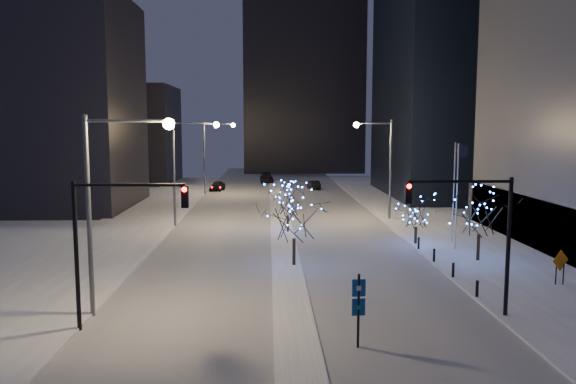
{
  "coord_description": "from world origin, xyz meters",
  "views": [
    {
      "loc": [
        -1.2,
        -25.46,
        9.46
      ],
      "look_at": [
        0.13,
        12.23,
        5.0
      ],
      "focal_mm": 35.0,
      "sensor_mm": 36.0,
      "label": 1
    }
  ],
  "objects_px": {
    "street_lamp_east": "(382,156)",
    "holiday_tree_plaza_near": "(480,211)",
    "holiday_tree_median_far": "(288,201)",
    "street_lamp_w_mid": "(185,158)",
    "wayfinding_sign": "(359,303)",
    "holiday_tree_plaza_far": "(416,212)",
    "car_near": "(217,186)",
    "car_far": "(267,178)",
    "car_mid": "(314,185)",
    "holiday_tree_median_near": "(294,215)",
    "traffic_signal_east": "(478,223)",
    "construction_sign": "(560,264)",
    "traffic_signal_west": "(110,229)",
    "street_lamp_w_far": "(212,147)",
    "street_lamp_w_near": "(110,187)"
  },
  "relations": [
    {
      "from": "car_near",
      "to": "holiday_tree_plaza_near",
      "type": "bearing_deg",
      "value": -54.56
    },
    {
      "from": "car_mid",
      "to": "holiday_tree_plaza_far",
      "type": "bearing_deg",
      "value": 89.09
    },
    {
      "from": "street_lamp_w_mid",
      "to": "street_lamp_east",
      "type": "bearing_deg",
      "value": 8.96
    },
    {
      "from": "traffic_signal_west",
      "to": "holiday_tree_median_far",
      "type": "xyz_separation_m",
      "value": [
        8.94,
        23.43,
        -1.84
      ]
    },
    {
      "from": "car_mid",
      "to": "wayfinding_sign",
      "type": "height_order",
      "value": "wayfinding_sign"
    },
    {
      "from": "street_lamp_w_mid",
      "to": "car_mid",
      "type": "xyz_separation_m",
      "value": [
        14.51,
        30.98,
        -5.84
      ]
    },
    {
      "from": "construction_sign",
      "to": "street_lamp_east",
      "type": "bearing_deg",
      "value": 80.1
    },
    {
      "from": "holiday_tree_median_near",
      "to": "holiday_tree_plaza_far",
      "type": "relative_size",
      "value": 1.35
    },
    {
      "from": "car_mid",
      "to": "wayfinding_sign",
      "type": "relative_size",
      "value": 1.23
    },
    {
      "from": "holiday_tree_plaza_near",
      "to": "wayfinding_sign",
      "type": "xyz_separation_m",
      "value": [
        -10.78,
        -14.85,
        -1.62
      ]
    },
    {
      "from": "holiday_tree_plaza_near",
      "to": "traffic_signal_east",
      "type": "bearing_deg",
      "value": -111.42
    },
    {
      "from": "car_mid",
      "to": "holiday_tree_plaza_near",
      "type": "xyz_separation_m",
      "value": [
        7.82,
        -45.63,
        2.95
      ]
    },
    {
      "from": "wayfinding_sign",
      "to": "holiday_tree_plaza_far",
      "type": "bearing_deg",
      "value": 64.05
    },
    {
      "from": "street_lamp_east",
      "to": "car_mid",
      "type": "xyz_separation_m",
      "value": [
        -4.51,
        27.98,
        -5.79
      ]
    },
    {
      "from": "car_far",
      "to": "holiday_tree_median_near",
      "type": "height_order",
      "value": "holiday_tree_median_near"
    },
    {
      "from": "street_lamp_w_far",
      "to": "car_mid",
      "type": "distance_m",
      "value": 16.75
    },
    {
      "from": "street_lamp_w_far",
      "to": "holiday_tree_median_far",
      "type": "relative_size",
      "value": 2.15
    },
    {
      "from": "holiday_tree_median_near",
      "to": "traffic_signal_east",
      "type": "bearing_deg",
      "value": -51.11
    },
    {
      "from": "car_near",
      "to": "traffic_signal_west",
      "type": "bearing_deg",
      "value": -80.78
    },
    {
      "from": "traffic_signal_east",
      "to": "car_near",
      "type": "xyz_separation_m",
      "value": [
        -17.63,
        55.68,
        -4.06
      ]
    },
    {
      "from": "street_lamp_w_near",
      "to": "holiday_tree_median_far",
      "type": "height_order",
      "value": "street_lamp_w_near"
    },
    {
      "from": "car_mid",
      "to": "construction_sign",
      "type": "height_order",
      "value": "construction_sign"
    },
    {
      "from": "street_lamp_w_near",
      "to": "traffic_signal_west",
      "type": "xyz_separation_m",
      "value": [
        0.5,
        -2.0,
        -1.74
      ]
    },
    {
      "from": "street_lamp_east",
      "to": "car_near",
      "type": "distance_m",
      "value": 33.13
    },
    {
      "from": "traffic_signal_east",
      "to": "car_mid",
      "type": "relative_size",
      "value": 1.75
    },
    {
      "from": "car_near",
      "to": "holiday_tree_plaza_near",
      "type": "relative_size",
      "value": 0.76
    },
    {
      "from": "street_lamp_east",
      "to": "holiday_tree_plaza_near",
      "type": "xyz_separation_m",
      "value": [
        3.31,
        -17.66,
        -2.84
      ]
    },
    {
      "from": "street_lamp_east",
      "to": "holiday_tree_median_far",
      "type": "relative_size",
      "value": 2.15
    },
    {
      "from": "street_lamp_w_far",
      "to": "car_far",
      "type": "xyz_separation_m",
      "value": [
        7.44,
        16.18,
        -5.73
      ]
    },
    {
      "from": "street_lamp_east",
      "to": "car_far",
      "type": "distance_m",
      "value": 40.3
    },
    {
      "from": "street_lamp_w_far",
      "to": "holiday_tree_median_near",
      "type": "height_order",
      "value": "street_lamp_w_far"
    },
    {
      "from": "street_lamp_w_mid",
      "to": "holiday_tree_median_far",
      "type": "distance_m",
      "value": 10.71
    },
    {
      "from": "car_near",
      "to": "wayfinding_sign",
      "type": "height_order",
      "value": "wayfinding_sign"
    },
    {
      "from": "holiday_tree_plaza_near",
      "to": "holiday_tree_median_far",
      "type": "bearing_deg",
      "value": 139.31
    },
    {
      "from": "street_lamp_w_far",
      "to": "car_far",
      "type": "bearing_deg",
      "value": 65.32
    },
    {
      "from": "street_lamp_w_far",
      "to": "car_mid",
      "type": "xyz_separation_m",
      "value": [
        14.51,
        5.98,
        -5.84
      ]
    },
    {
      "from": "street_lamp_east",
      "to": "traffic_signal_east",
      "type": "relative_size",
      "value": 1.43
    },
    {
      "from": "street_lamp_w_far",
      "to": "holiday_tree_plaza_near",
      "type": "relative_size",
      "value": 1.84
    },
    {
      "from": "car_near",
      "to": "car_far",
      "type": "distance_m",
      "value": 13.57
    },
    {
      "from": "holiday_tree_median_near",
      "to": "holiday_tree_plaza_near",
      "type": "xyz_separation_m",
      "value": [
        12.89,
        0.89,
        0.05
      ]
    },
    {
      "from": "street_lamp_w_mid",
      "to": "holiday_tree_median_near",
      "type": "distance_m",
      "value": 18.42
    },
    {
      "from": "wayfinding_sign",
      "to": "construction_sign",
      "type": "xyz_separation_m",
      "value": [
        13.31,
        8.65,
        -0.58
      ]
    },
    {
      "from": "traffic_signal_east",
      "to": "wayfinding_sign",
      "type": "bearing_deg",
      "value": -151.08
    },
    {
      "from": "street_lamp_east",
      "to": "car_far",
      "type": "xyz_separation_m",
      "value": [
        -11.58,
        38.18,
        -5.68
      ]
    },
    {
      "from": "car_far",
      "to": "car_near",
      "type": "bearing_deg",
      "value": -124.94
    },
    {
      "from": "holiday_tree_median_far",
      "to": "street_lamp_w_mid",
      "type": "bearing_deg",
      "value": 159.26
    },
    {
      "from": "street_lamp_w_near",
      "to": "holiday_tree_plaza_far",
      "type": "distance_m",
      "value": 25.48
    },
    {
      "from": "holiday_tree_plaza_near",
      "to": "wayfinding_sign",
      "type": "bearing_deg",
      "value": -125.99
    },
    {
      "from": "street_lamp_w_far",
      "to": "street_lamp_east",
      "type": "xyz_separation_m",
      "value": [
        19.02,
        -22.0,
        -0.05
      ]
    },
    {
      "from": "street_lamp_w_mid",
      "to": "construction_sign",
      "type": "height_order",
      "value": "street_lamp_w_mid"
    }
  ]
}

